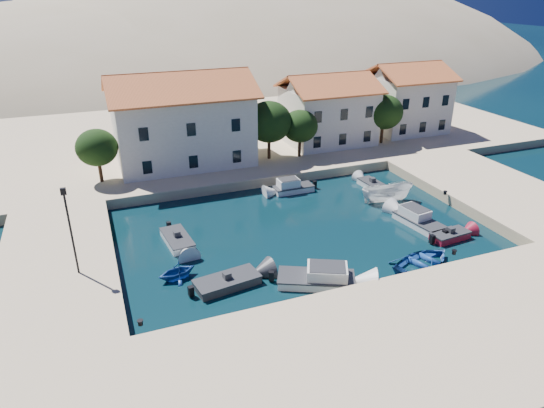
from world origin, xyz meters
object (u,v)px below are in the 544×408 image
(rowboat_south, at_px, (423,266))
(boat_east, at_px, (386,202))
(building_left, at_px, (182,117))
(building_right, at_px, (407,97))
(cabin_cruiser_south, at_px, (316,278))
(lamppost, at_px, (69,223))
(cabin_cruiser_east, at_px, (419,221))
(building_mid, at_px, (328,108))

(rowboat_south, xyz_separation_m, boat_east, (4.02, 10.95, 0.00))
(building_left, relative_size, rowboat_south, 2.85)
(building_right, bearing_deg, cabin_cruiser_south, -133.57)
(lamppost, relative_size, cabin_cruiser_east, 1.25)
(building_right, height_order, cabin_cruiser_south, building_right)
(boat_east, bearing_deg, lamppost, 109.48)
(cabin_cruiser_south, bearing_deg, rowboat_south, 20.33)
(building_right, bearing_deg, boat_east, -128.59)
(cabin_cruiser_south, relative_size, rowboat_south, 1.11)
(rowboat_south, relative_size, boat_east, 1.03)
(cabin_cruiser_east, bearing_deg, lamppost, 79.55)
(building_right, bearing_deg, lamppost, -152.07)
(cabin_cruiser_south, height_order, cabin_cruiser_east, same)
(cabin_cruiser_south, distance_m, rowboat_south, 8.36)
(cabin_cruiser_east, bearing_deg, building_mid, -14.39)
(building_right, height_order, cabin_cruiser_east, building_right)
(boat_east, bearing_deg, building_mid, 3.37)
(building_left, relative_size, building_mid, 1.40)
(building_mid, relative_size, boat_east, 2.09)
(building_right, bearing_deg, cabin_cruiser_east, -121.86)
(cabin_cruiser_east, xyz_separation_m, boat_east, (0.21, 5.33, -0.48))
(building_left, height_order, rowboat_south, building_left)
(building_left, distance_m, cabin_cruiser_south, 26.51)
(rowboat_south, bearing_deg, cabin_cruiser_east, -50.04)
(lamppost, bearing_deg, building_right, 27.93)
(building_mid, bearing_deg, rowboat_south, -102.37)
(building_right, relative_size, cabin_cruiser_south, 1.65)
(building_right, bearing_deg, building_mid, -175.24)
(building_right, xyz_separation_m, lamppost, (-41.50, -22.00, -0.72))
(cabin_cruiser_south, bearing_deg, cabin_cruiser_east, 47.57)
(lamppost, bearing_deg, rowboat_south, -15.48)
(building_mid, bearing_deg, boat_east, -96.92)
(building_mid, height_order, building_right, building_right)
(building_right, distance_m, lamppost, 46.98)
(boat_east, bearing_deg, cabin_cruiser_south, 139.70)
(building_mid, bearing_deg, cabin_cruiser_south, -118.24)
(building_right, xyz_separation_m, cabin_cruiser_south, (-26.33, -27.68, -5.00))
(cabin_cruiser_south, bearing_deg, boat_east, 65.37)
(boat_east, bearing_deg, rowboat_south, 170.12)
(lamppost, relative_size, boat_east, 1.24)
(building_left, relative_size, cabin_cruiser_east, 2.96)
(rowboat_south, bearing_deg, lamppost, 58.62)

